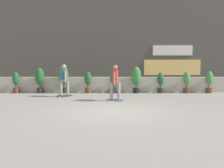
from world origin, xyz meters
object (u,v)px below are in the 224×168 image
object	(u,v)px
potted_plant_7	(186,81)
potted_plant_6	(160,82)
potted_plant_4	(112,83)
skater_by_wall_right	(64,79)
potted_plant_2	(63,77)
potted_plant_8	(209,81)
potted_plant_1	(39,78)
skater_far_left	(115,81)
potted_plant_0	(15,82)
potted_plant_5	(136,78)
potted_plant_3	(87,81)

from	to	relation	value
potted_plant_7	potted_plant_6	bearing A→B (deg)	180.00
potted_plant_4	potted_plant_7	world-z (taller)	potted_plant_7
potted_plant_7	skater_by_wall_right	bearing A→B (deg)	-167.01
potted_plant_2	potted_plant_8	bearing A→B (deg)	0.00
potted_plant_1	potted_plant_7	bearing A→B (deg)	0.00
potted_plant_1	skater_by_wall_right	world-z (taller)	skater_by_wall_right
potted_plant_6	skater_far_left	distance (m)	4.02
potted_plant_6	skater_by_wall_right	size ratio (longest dim) A/B	0.71
potted_plant_4	skater_far_left	world-z (taller)	skater_far_left
potted_plant_0	potted_plant_5	world-z (taller)	potted_plant_5
potted_plant_3	potted_plant_5	size ratio (longest dim) A/B	0.82
potted_plant_0	potted_plant_6	world-z (taller)	potted_plant_0
potted_plant_4	potted_plant_7	bearing A→B (deg)	0.00
potted_plant_4	skater_by_wall_right	bearing A→B (deg)	-148.17
potted_plant_7	potted_plant_8	bearing A→B (deg)	0.00
potted_plant_1	potted_plant_8	distance (m)	9.89
potted_plant_3	potted_plant_8	size ratio (longest dim) A/B	0.98
potted_plant_3	potted_plant_7	world-z (taller)	potted_plant_3
potted_plant_4	potted_plant_6	distance (m)	2.78
potted_plant_4	potted_plant_7	xyz separation A→B (m)	(4.31, 0.00, 0.08)
potted_plant_1	skater_far_left	size ratio (longest dim) A/B	0.87
potted_plant_0	potted_plant_5	size ratio (longest dim) A/B	0.79
potted_plant_0	potted_plant_5	xyz separation A→B (m)	(7.03, 0.00, 0.25)
potted_plant_7	skater_by_wall_right	distance (m)	7.04
potted_plant_8	skater_by_wall_right	bearing A→B (deg)	-169.05
potted_plant_0	skater_by_wall_right	world-z (taller)	skater_by_wall_right
potted_plant_2	skater_by_wall_right	xyz separation A→B (m)	(0.34, -1.58, -0.01)
skater_far_left	skater_by_wall_right	distance (m)	3.00
skater_by_wall_right	potted_plant_0	bearing A→B (deg)	153.13
potted_plant_1	skater_by_wall_right	size ratio (longest dim) A/B	0.87
potted_plant_6	skater_by_wall_right	world-z (taller)	skater_by_wall_right
potted_plant_2	potted_plant_6	world-z (taller)	potted_plant_2
potted_plant_7	skater_by_wall_right	world-z (taller)	skater_by_wall_right
potted_plant_2	potted_plant_7	world-z (taller)	potted_plant_2
potted_plant_0	skater_by_wall_right	xyz separation A→B (m)	(3.12, -1.58, 0.28)
potted_plant_4	potted_plant_3	bearing A→B (deg)	180.00
potted_plant_1	skater_by_wall_right	xyz separation A→B (m)	(1.72, -1.58, 0.09)
potted_plant_5	potted_plant_7	world-z (taller)	potted_plant_5
potted_plant_6	potted_plant_8	world-z (taller)	potted_plant_8
potted_plant_2	potted_plant_8	world-z (taller)	potted_plant_2
potted_plant_1	skater_far_left	bearing A→B (deg)	-34.37
skater_far_left	skater_by_wall_right	size ratio (longest dim) A/B	1.00
potted_plant_1	potted_plant_2	world-z (taller)	potted_plant_2
skater_far_left	potted_plant_4	bearing A→B (deg)	91.91
potted_plant_7	skater_far_left	xyz separation A→B (m)	(-4.21, -2.99, 0.25)
potted_plant_6	potted_plant_7	size ratio (longest dim) A/B	0.96
potted_plant_5	potted_plant_3	bearing A→B (deg)	180.00
potted_plant_0	skater_far_left	size ratio (longest dim) A/B	0.72
potted_plant_0	potted_plant_3	distance (m)	4.21
potted_plant_5	potted_plant_7	distance (m)	2.95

